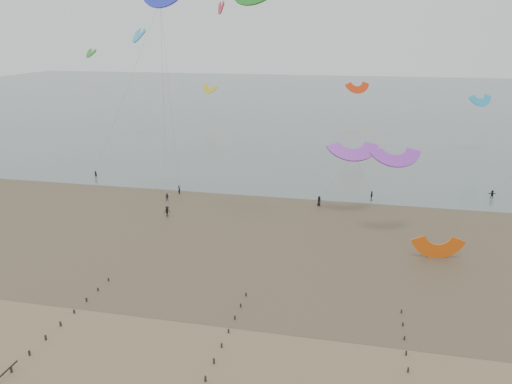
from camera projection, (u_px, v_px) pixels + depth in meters
ground at (179, 351)px, 49.43m from camera, size 500.00×500.00×0.00m
sea_and_shore at (230, 224)px, 82.29m from camera, size 500.00×665.00×0.03m
kitesurfer_lead at (179, 190)px, 97.71m from camera, size 0.76×0.71×1.74m
kitesurfers at (323, 201)px, 91.21m from camera, size 87.71×23.62×1.87m
grounded_kite at (436, 258)px, 70.08m from camera, size 6.63×5.46×3.36m
kites_airborne at (250, 65)px, 124.14m from camera, size 235.39×119.29×36.74m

